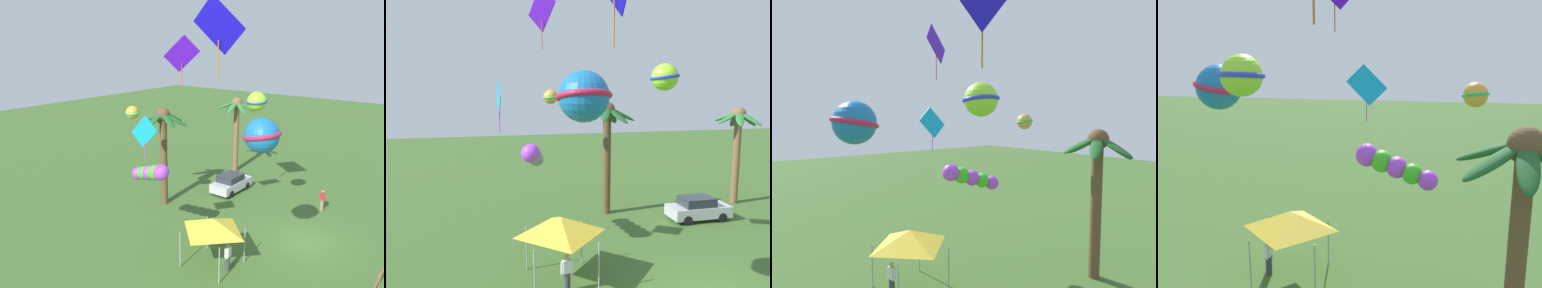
{
  "view_description": "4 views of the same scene",
  "coord_description": "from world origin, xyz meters",
  "views": [
    {
      "loc": [
        -22.22,
        -8.05,
        12.5
      ],
      "look_at": [
        -5.12,
        5.03,
        6.68
      ],
      "focal_mm": 37.22,
      "sensor_mm": 36.0,
      "label": 1
    },
    {
      "loc": [
        -8.57,
        -10.79,
        7.92
      ],
      "look_at": [
        -4.11,
        6.01,
        5.52
      ],
      "focal_mm": 32.86,
      "sensor_mm": 36.0,
      "label": 2
    },
    {
      "loc": [
        7.68,
        -4.36,
        8.14
      ],
      "look_at": [
        -5.25,
        6.13,
        6.75
      ],
      "focal_mm": 31.12,
      "sensor_mm": 36.0,
      "label": 3
    },
    {
      "loc": [
        11.29,
        8.25,
        9.76
      ],
      "look_at": [
        -5.87,
        5.6,
        5.69
      ],
      "focal_mm": 42.97,
      "sensor_mm": 36.0,
      "label": 4
    }
  ],
  "objects": [
    {
      "name": "palm_tree_1",
      "position": [
        -0.8,
        11.0,
        5.41
      ],
      "size": [
        3.79,
        3.58,
        7.52
      ],
      "color": "brown",
      "rests_on": "ground"
    },
    {
      "name": "kite_diamond_4",
      "position": [
        -7.91,
        6.0,
        7.75
      ],
      "size": [
        0.1,
        1.75,
        2.44
      ],
      "color": "#12A5F0"
    },
    {
      "name": "kite_diamond_6",
      "position": [
        -6.02,
        5.01,
        11.62
      ],
      "size": [
        0.94,
        1.71,
        2.67
      ],
      "color": "#4B0EBF"
    },
    {
      "name": "festival_tent",
      "position": [
        -5.64,
        3.17,
        2.47
      ],
      "size": [
        2.86,
        2.86,
        2.85
      ],
      "color": "#9E9EA3",
      "rests_on": "ground"
    },
    {
      "name": "kite_ball_3",
      "position": [
        -4.73,
        10.1,
        7.84
      ],
      "size": [
        1.32,
        1.32,
        0.86
      ],
      "color": "gold"
    },
    {
      "name": "kite_ball_2",
      "position": [
        -0.88,
        3.34,
        8.72
      ],
      "size": [
        1.39,
        1.39,
        1.18
      ],
      "color": "#99E52E"
    },
    {
      "name": "spectator_0",
      "position": [
        -5.57,
        2.2,
        0.81
      ],
      "size": [
        0.55,
        0.26,
        1.59
      ],
      "color": "#38383D",
      "rests_on": "ground"
    },
    {
      "name": "kite_ball_0",
      "position": [
        -5.34,
        0.6,
        7.88
      ],
      "size": [
        1.95,
        1.95,
        1.74
      ],
      "color": "#196BB3"
    },
    {
      "name": "kite_tube_5",
      "position": [
        -6.19,
        7.27,
        4.79
      ],
      "size": [
        1.49,
        3.3,
        1.62
      ],
      "color": "#B03EF1"
    }
  ]
}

